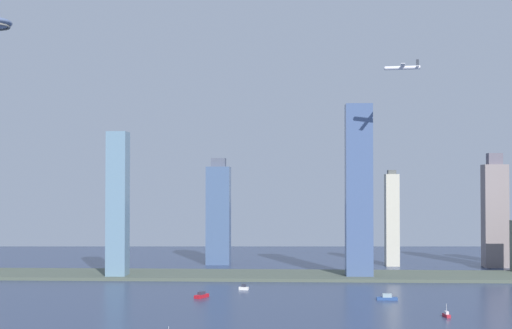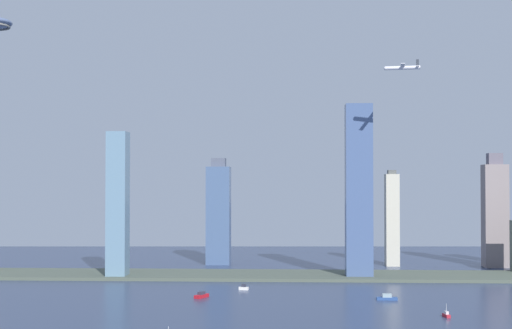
% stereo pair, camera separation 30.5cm
% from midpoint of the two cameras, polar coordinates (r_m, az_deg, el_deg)
% --- Properties ---
extents(waterfront_pier, '(949.95, 71.53, 2.77)m').
position_cam_midpoint_polar(waterfront_pier, '(684.46, 0.22, -8.45)').
color(waterfront_pier, '#4C564A').
rests_on(waterfront_pier, ground).
extents(skyscraper_1, '(23.72, 19.08, 155.71)m').
position_cam_midpoint_polar(skyscraper_1, '(672.47, 7.87, -2.03)').
color(skyscraper_1, '#455C88').
rests_on(skyscraper_1, ground).
extents(skyscraper_2, '(23.77, 19.10, 115.38)m').
position_cam_midpoint_polar(skyscraper_2, '(795.71, 17.80, -3.59)').
color(skyscraper_2, gray).
rests_on(skyscraper_2, ground).
extents(skyscraper_4, '(17.44, 20.36, 130.97)m').
position_cam_midpoint_polar(skyscraper_4, '(678.91, -10.50, -3.06)').
color(skyscraper_4, '#64879E').
rests_on(skyscraper_4, ground).
extents(skyscraper_6, '(13.63, 16.99, 98.44)m').
position_cam_midpoint_polar(skyscraper_6, '(782.60, 10.35, -4.13)').
color(skyscraper_6, beige).
rests_on(skyscraper_6, ground).
extents(skyscraper_7, '(24.63, 24.92, 111.22)m').
position_cam_midpoint_polar(skyscraper_7, '(786.65, -2.87, -3.77)').
color(skyscraper_7, '#465E86').
rests_on(skyscraper_7, ground).
extents(boat_1, '(10.26, 14.11, 4.46)m').
position_cam_midpoint_polar(boat_1, '(563.20, -4.17, -9.94)').
color(boat_1, red).
rests_on(boat_1, ground).
extents(boat_2, '(15.17, 5.40, 4.57)m').
position_cam_midpoint_polar(boat_2, '(559.21, 9.99, -9.99)').
color(boat_2, '#294885').
rests_on(boat_2, ground).
extents(boat_5, '(8.02, 4.49, 4.71)m').
position_cam_midpoint_polar(boat_5, '(601.56, -0.93, -9.39)').
color(boat_5, white).
rests_on(boat_5, ground).
extents(boat_6, '(4.00, 8.65, 8.54)m').
position_cam_midpoint_polar(boat_6, '(497.68, 14.35, -11.07)').
color(boat_6, '#B4222F').
rests_on(boat_6, ground).
extents(airplane, '(29.07, 28.89, 8.06)m').
position_cam_midpoint_polar(airplane, '(620.88, 11.11, 7.28)').
color(airplane, white).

